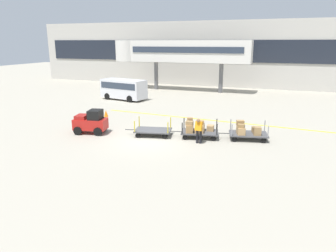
{
  "coord_description": "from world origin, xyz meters",
  "views": [
    {
      "loc": [
        7.49,
        -16.82,
        5.87
      ],
      "look_at": [
        1.1,
        0.56,
        0.85
      ],
      "focal_mm": 33.23,
      "sensor_mm": 36.0,
      "label": 1
    }
  ],
  "objects_px": {
    "baggage_cart_middle": "(198,129)",
    "baggage_tug": "(91,122)",
    "shuttle_van": "(124,88)",
    "baggage_cart_tail": "(247,131)",
    "baggage_cart_lead": "(153,130)",
    "baggage_handler": "(199,130)",
    "safety_cone_far": "(106,113)",
    "safety_cone_near": "(88,117)"
  },
  "relations": [
    {
      "from": "baggage_cart_lead",
      "to": "baggage_cart_tail",
      "type": "distance_m",
      "value": 5.94
    },
    {
      "from": "baggage_cart_middle",
      "to": "baggage_cart_tail",
      "type": "height_order",
      "value": "baggage_cart_middle"
    },
    {
      "from": "baggage_cart_tail",
      "to": "baggage_handler",
      "type": "bearing_deg",
      "value": -145.54
    },
    {
      "from": "baggage_tug",
      "to": "baggage_cart_lead",
      "type": "height_order",
      "value": "baggage_tug"
    },
    {
      "from": "baggage_cart_lead",
      "to": "baggage_cart_middle",
      "type": "bearing_deg",
      "value": 12.65
    },
    {
      "from": "baggage_cart_tail",
      "to": "safety_cone_near",
      "type": "height_order",
      "value": "baggage_cart_tail"
    },
    {
      "from": "baggage_cart_lead",
      "to": "shuttle_van",
      "type": "height_order",
      "value": "shuttle_van"
    },
    {
      "from": "baggage_tug",
      "to": "safety_cone_far",
      "type": "xyz_separation_m",
      "value": [
        -1.57,
        4.45,
        -0.48
      ]
    },
    {
      "from": "baggage_tug",
      "to": "safety_cone_far",
      "type": "height_order",
      "value": "baggage_tug"
    },
    {
      "from": "baggage_handler",
      "to": "safety_cone_near",
      "type": "xyz_separation_m",
      "value": [
        -9.39,
        2.41,
        -0.59
      ]
    },
    {
      "from": "baggage_tug",
      "to": "safety_cone_near",
      "type": "bearing_deg",
      "value": 128.16
    },
    {
      "from": "baggage_cart_middle",
      "to": "safety_cone_far",
      "type": "xyz_separation_m",
      "value": [
        -8.43,
        2.94,
        -0.3
      ]
    },
    {
      "from": "baggage_cart_middle",
      "to": "baggage_handler",
      "type": "relative_size",
      "value": 1.97
    },
    {
      "from": "baggage_tug",
      "to": "shuttle_van",
      "type": "height_order",
      "value": "shuttle_van"
    },
    {
      "from": "shuttle_van",
      "to": "baggage_cart_middle",
      "type": "bearing_deg",
      "value": -43.93
    },
    {
      "from": "baggage_cart_middle",
      "to": "safety_cone_far",
      "type": "bearing_deg",
      "value": 160.79
    },
    {
      "from": "baggage_cart_tail",
      "to": "baggage_handler",
      "type": "distance_m",
      "value": 3.2
    },
    {
      "from": "baggage_cart_tail",
      "to": "baggage_cart_lead",
      "type": "bearing_deg",
      "value": -167.94
    },
    {
      "from": "baggage_handler",
      "to": "shuttle_van",
      "type": "bearing_deg",
      "value": 133.96
    },
    {
      "from": "baggage_tug",
      "to": "baggage_cart_tail",
      "type": "relative_size",
      "value": 0.74
    },
    {
      "from": "shuttle_van",
      "to": "safety_cone_far",
      "type": "xyz_separation_m",
      "value": [
        2.31,
        -7.41,
        -0.96
      ]
    },
    {
      "from": "baggage_cart_lead",
      "to": "baggage_handler",
      "type": "distance_m",
      "value": 3.27
    },
    {
      "from": "safety_cone_near",
      "to": "baggage_cart_lead",
      "type": "bearing_deg",
      "value": -16.6
    },
    {
      "from": "baggage_cart_lead",
      "to": "safety_cone_far",
      "type": "height_order",
      "value": "baggage_cart_lead"
    },
    {
      "from": "baggage_tug",
      "to": "baggage_cart_tail",
      "type": "xyz_separation_m",
      "value": [
        9.87,
        2.12,
        -0.22
      ]
    },
    {
      "from": "safety_cone_far",
      "to": "shuttle_van",
      "type": "bearing_deg",
      "value": 107.3
    },
    {
      "from": "baggage_tug",
      "to": "safety_cone_near",
      "type": "relative_size",
      "value": 4.16
    },
    {
      "from": "baggage_cart_lead",
      "to": "safety_cone_far",
      "type": "xyz_separation_m",
      "value": [
        -5.63,
        3.57,
        -0.07
      ]
    },
    {
      "from": "baggage_tug",
      "to": "shuttle_van",
      "type": "relative_size",
      "value": 0.45
    },
    {
      "from": "baggage_cart_middle",
      "to": "baggage_tug",
      "type": "bearing_deg",
      "value": -167.6
    },
    {
      "from": "safety_cone_near",
      "to": "safety_cone_far",
      "type": "distance_m",
      "value": 1.81
    },
    {
      "from": "baggage_tug",
      "to": "baggage_cart_middle",
      "type": "height_order",
      "value": "baggage_tug"
    },
    {
      "from": "baggage_cart_middle",
      "to": "baggage_cart_tail",
      "type": "bearing_deg",
      "value": 11.51
    },
    {
      "from": "baggage_tug",
      "to": "baggage_cart_lead",
      "type": "relative_size",
      "value": 0.74
    },
    {
      "from": "baggage_handler",
      "to": "safety_cone_near",
      "type": "height_order",
      "value": "baggage_handler"
    },
    {
      "from": "baggage_cart_tail",
      "to": "safety_cone_far",
      "type": "distance_m",
      "value": 11.68
    },
    {
      "from": "baggage_handler",
      "to": "safety_cone_far",
      "type": "xyz_separation_m",
      "value": [
        -8.82,
        4.13,
        -0.59
      ]
    },
    {
      "from": "baggage_cart_lead",
      "to": "shuttle_van",
      "type": "relative_size",
      "value": 0.61
    },
    {
      "from": "baggage_cart_lead",
      "to": "safety_cone_far",
      "type": "relative_size",
      "value": 5.61
    },
    {
      "from": "baggage_cart_lead",
      "to": "baggage_cart_middle",
      "type": "relative_size",
      "value": 1.0
    },
    {
      "from": "baggage_tug",
      "to": "baggage_cart_middle",
      "type": "bearing_deg",
      "value": 12.4
    },
    {
      "from": "baggage_cart_middle",
      "to": "shuttle_van",
      "type": "bearing_deg",
      "value": 136.07
    }
  ]
}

